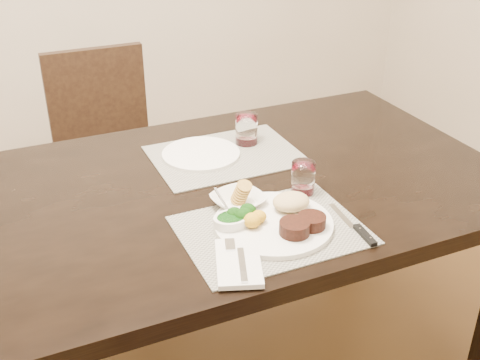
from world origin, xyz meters
name	(u,v)px	position (x,y,z in m)	size (l,w,h in m)	color
dining_table	(175,219)	(0.00, 0.00, 0.67)	(2.00, 1.00, 0.75)	black
chair_far	(107,146)	(0.00, 0.93, 0.50)	(0.42, 0.42, 0.90)	black
placemat_near	(271,230)	(0.17, -0.28, 0.75)	(0.46, 0.34, 0.00)	gray
placemat_far	(226,155)	(0.23, 0.17, 0.75)	(0.46, 0.34, 0.00)	gray
dinner_plate	(279,219)	(0.20, -0.27, 0.77)	(0.31, 0.31, 0.06)	white
napkin_fork	(238,262)	(0.03, -0.39, 0.76)	(0.16, 0.21, 0.02)	silver
steak_knife	(359,230)	(0.37, -0.38, 0.76)	(0.03, 0.22, 0.01)	white
cracker_bowl	(238,201)	(0.14, -0.14, 0.77)	(0.17, 0.17, 0.06)	white
sauce_ramekin	(231,222)	(0.08, -0.24, 0.78)	(0.10, 0.14, 0.08)	white
wine_glass_near	(303,179)	(0.34, -0.14, 0.80)	(0.07, 0.07, 0.09)	white
far_plate	(201,154)	(0.16, 0.20, 0.76)	(0.25, 0.25, 0.01)	white
wine_glass_far	(247,130)	(0.33, 0.22, 0.80)	(0.07, 0.07, 0.10)	white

